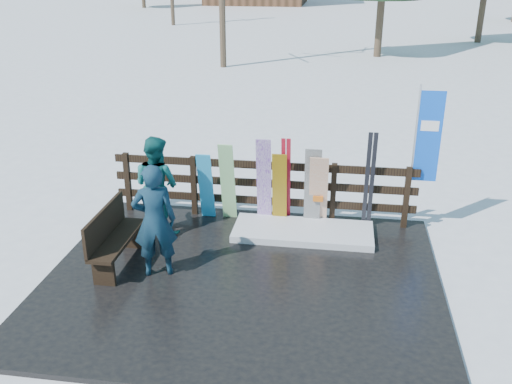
% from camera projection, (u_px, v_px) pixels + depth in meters
% --- Properties ---
extents(ground, '(700.00, 700.00, 0.00)m').
position_uv_depth(ground, '(242.00, 282.00, 8.77)').
color(ground, white).
rests_on(ground, ground).
extents(deck, '(6.00, 5.00, 0.08)m').
position_uv_depth(deck, '(242.00, 280.00, 8.75)').
color(deck, black).
rests_on(deck, ground).
extents(fence, '(5.60, 0.10, 1.15)m').
position_uv_depth(fence, '(262.00, 185.00, 10.50)').
color(fence, black).
rests_on(fence, deck).
extents(snow_patch, '(2.45, 1.00, 0.12)m').
position_uv_depth(snow_patch, '(303.00, 232.00, 10.07)').
color(snow_patch, white).
rests_on(snow_patch, deck).
extents(bench, '(0.41, 1.50, 0.97)m').
position_uv_depth(bench, '(112.00, 236.00, 8.92)').
color(bench, black).
rests_on(bench, deck).
extents(snowboard_0, '(0.27, 0.33, 1.33)m').
position_uv_depth(snowboard_0, '(206.00, 186.00, 10.43)').
color(snowboard_0, '#2CADF0').
rests_on(snowboard_0, deck).
extents(snowboard_1, '(0.27, 0.38, 1.54)m').
position_uv_depth(snowboard_1, '(228.00, 182.00, 10.34)').
color(snowboard_1, white).
rests_on(snowboard_1, deck).
extents(snowboard_2, '(0.26, 0.23, 1.39)m').
position_uv_depth(snowboard_2, '(279.00, 189.00, 10.23)').
color(snowboard_2, '#FBB206').
rests_on(snowboard_2, deck).
extents(snowboard_3, '(0.26, 0.29, 1.65)m').
position_uv_depth(snowboard_3, '(264.00, 181.00, 10.22)').
color(snowboard_3, silver).
rests_on(snowboard_3, deck).
extents(snowboard_4, '(0.29, 0.22, 1.50)m').
position_uv_depth(snowboard_4, '(313.00, 188.00, 10.13)').
color(snowboard_4, black).
rests_on(snowboard_4, deck).
extents(snowboard_5, '(0.33, 0.36, 1.38)m').
position_uv_depth(snowboard_5, '(318.00, 191.00, 10.14)').
color(snowboard_5, white).
rests_on(snowboard_5, deck).
extents(ski_pair_a, '(0.16, 0.29, 1.67)m').
position_uv_depth(ski_pair_a, '(286.00, 181.00, 10.23)').
color(ski_pair_a, '#B21529').
rests_on(ski_pair_a, deck).
extents(ski_pair_b, '(0.16, 0.20, 1.83)m').
position_uv_depth(ski_pair_b, '(369.00, 181.00, 10.00)').
color(ski_pair_b, black).
rests_on(ski_pair_b, deck).
extents(rental_flag, '(0.45, 0.04, 2.60)m').
position_uv_depth(rental_flag, '(425.00, 142.00, 9.79)').
color(rental_flag, silver).
rests_on(rental_flag, deck).
extents(person_front, '(0.75, 0.61, 1.79)m').
position_uv_depth(person_front, '(155.00, 221.00, 8.53)').
color(person_front, '#143E4C').
rests_on(person_front, deck).
extents(person_back, '(1.06, 0.96, 1.76)m').
position_uv_depth(person_back, '(157.00, 185.00, 9.91)').
color(person_back, '#11595A').
rests_on(person_back, deck).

